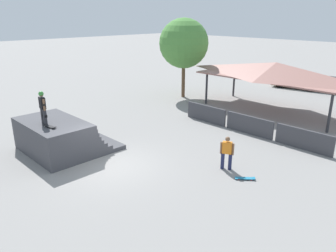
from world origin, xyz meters
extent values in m
plane|color=gray|center=(0.00, 0.00, 0.00)|extent=(160.00, 160.00, 0.00)
cube|color=#424247|center=(-3.19, -0.31, 0.10)|extent=(4.06, 4.00, 0.20)
cube|color=#424247|center=(-3.19, -0.70, 0.30)|extent=(4.06, 3.21, 0.20)
cube|color=#424247|center=(-3.19, -0.84, 0.51)|extent=(4.06, 2.93, 0.20)
cube|color=#424247|center=(-3.19, -0.94, 0.71)|extent=(4.06, 2.73, 0.20)
cube|color=#424247|center=(-3.19, -1.01, 0.91)|extent=(4.06, 2.59, 0.20)
cube|color=#424247|center=(-3.19, -1.06, 1.11)|extent=(4.06, 2.50, 0.20)
cube|color=#424247|center=(-3.19, -1.09, 1.32)|extent=(4.06, 2.43, 0.20)
cube|color=#424247|center=(-3.19, -1.11, 1.52)|extent=(4.06, 2.39, 0.20)
cylinder|color=silver|center=(-3.19, 0.07, 1.58)|extent=(3.98, 0.07, 0.07)
cube|color=#2D2D33|center=(-2.90, -1.55, 2.00)|extent=(0.16, 0.16, 0.75)
cube|color=black|center=(-2.90, -1.52, 2.04)|extent=(0.19, 0.15, 0.11)
cube|color=#2D2D33|center=(-3.23, -1.51, 2.00)|extent=(0.16, 0.16, 0.75)
cube|color=black|center=(-3.23, -1.48, 2.04)|extent=(0.19, 0.15, 0.11)
cube|color=black|center=(-3.07, -1.53, 2.64)|extent=(0.43, 0.25, 0.53)
cylinder|color=brown|center=(-2.82, -1.56, 2.59)|extent=(0.11, 0.11, 0.53)
cylinder|color=black|center=(-2.82, -1.56, 2.61)|extent=(0.17, 0.17, 0.08)
cylinder|color=brown|center=(-3.32, -1.50, 2.59)|extent=(0.11, 0.11, 0.53)
cylinder|color=black|center=(-3.32, -1.50, 2.61)|extent=(0.17, 0.17, 0.08)
sphere|color=brown|center=(-3.07, -1.53, 3.04)|extent=(0.21, 0.21, 0.21)
sphere|color=#337F33|center=(-3.07, -1.53, 3.06)|extent=(0.23, 0.23, 0.23)
cylinder|color=silver|center=(-2.22, -1.49, 1.65)|extent=(0.06, 0.04, 0.05)
cylinder|color=silver|center=(-2.20, -1.62, 1.65)|extent=(0.06, 0.04, 0.05)
cylinder|color=silver|center=(-2.73, -1.57, 1.65)|extent=(0.06, 0.04, 0.05)
cylinder|color=silver|center=(-2.70, -1.71, 1.65)|extent=(0.06, 0.04, 0.05)
cube|color=black|center=(-2.46, -1.60, 1.68)|extent=(0.85, 0.34, 0.02)
cube|color=black|center=(-2.09, -1.53, 1.70)|extent=(0.13, 0.21, 0.02)
cube|color=#1E2347|center=(3.63, 3.37, 0.37)|extent=(0.19, 0.19, 0.75)
cube|color=#1E2347|center=(3.92, 3.52, 0.37)|extent=(0.19, 0.19, 0.75)
cube|color=orange|center=(3.78, 3.45, 1.02)|extent=(0.45, 0.37, 0.53)
cylinder|color=brown|center=(3.55, 3.33, 0.97)|extent=(0.13, 0.13, 0.53)
cylinder|color=brown|center=(4.00, 3.56, 0.97)|extent=(0.13, 0.13, 0.53)
sphere|color=brown|center=(3.78, 3.45, 1.42)|extent=(0.21, 0.21, 0.21)
cylinder|color=red|center=(5.05, 3.43, 0.03)|extent=(0.06, 0.06, 0.05)
cylinder|color=red|center=(5.15, 3.32, 0.03)|extent=(0.06, 0.06, 0.05)
cylinder|color=red|center=(4.68, 3.09, 0.03)|extent=(0.06, 0.06, 0.05)
cylinder|color=red|center=(4.77, 2.99, 0.03)|extent=(0.06, 0.06, 0.05)
cube|color=teal|center=(4.91, 3.21, 0.06)|extent=(0.74, 0.69, 0.02)
cube|color=teal|center=(5.19, 3.45, 0.08)|extent=(0.21, 0.21, 0.02)
cube|color=#3D3D42|center=(-1.20, 8.08, 0.53)|extent=(2.98, 0.12, 1.05)
cube|color=#3D3D42|center=(1.97, 8.08, 0.53)|extent=(2.98, 0.12, 1.05)
cube|color=#3D3D42|center=(5.14, 8.08, 0.53)|extent=(2.98, 0.12, 1.05)
cylinder|color=#2D2D33|center=(-4.02, 11.52, 1.16)|extent=(0.16, 0.16, 2.32)
cylinder|color=#2D2D33|center=(5.02, 11.52, 1.16)|extent=(0.16, 0.16, 2.32)
cylinder|color=#2D2D33|center=(-4.02, 15.07, 1.16)|extent=(0.16, 0.16, 2.32)
cube|color=#9E6B60|center=(0.50, 13.30, 2.37)|extent=(10.63, 4.18, 0.10)
pyramid|color=#9E6B60|center=(0.50, 13.30, 2.92)|extent=(10.42, 4.10, 1.00)
cylinder|color=brown|center=(-6.79, 11.89, 1.46)|extent=(0.28, 0.28, 2.92)
sphere|color=#4C893D|center=(-6.79, 11.89, 4.32)|extent=(3.90, 3.90, 3.90)
cube|color=tan|center=(-1.79, 21.84, 0.48)|extent=(4.36, 2.42, 0.62)
cube|color=#283342|center=(-1.89, 21.82, 1.02)|extent=(2.14, 1.76, 0.46)
cube|color=tan|center=(-1.89, 21.82, 1.25)|extent=(2.04, 1.71, 0.04)
cylinder|color=black|center=(-0.69, 22.83, 0.32)|extent=(0.67, 0.31, 0.64)
cylinder|color=black|center=(-0.41, 21.30, 0.32)|extent=(0.67, 0.31, 0.64)
cylinder|color=black|center=(-3.16, 22.37, 0.32)|extent=(0.67, 0.31, 0.64)
cylinder|color=black|center=(-2.88, 20.84, 0.32)|extent=(0.67, 0.31, 0.64)
cube|color=black|center=(1.03, 22.45, 0.48)|extent=(4.51, 2.29, 0.62)
cube|color=#283342|center=(0.92, 22.44, 1.02)|extent=(2.17, 1.71, 0.46)
cube|color=black|center=(0.92, 22.44, 1.25)|extent=(2.08, 1.67, 0.04)
cylinder|color=black|center=(-0.38, 23.07, 0.32)|extent=(0.66, 0.28, 0.64)
cylinder|color=black|center=(-0.17, 21.49, 0.32)|extent=(0.66, 0.28, 0.64)
camera|label=1|loc=(11.38, -7.52, 6.47)|focal=35.00mm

